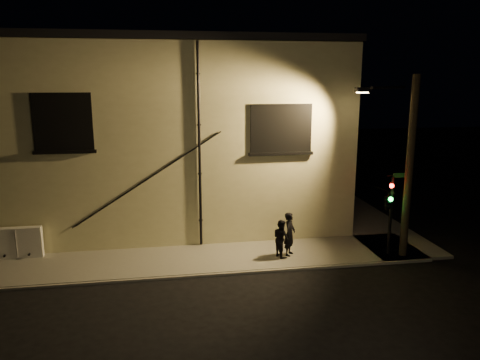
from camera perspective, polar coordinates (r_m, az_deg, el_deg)
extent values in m
plane|color=black|center=(17.64, 2.04, -11.21)|extent=(90.00, 90.00, 0.00)
cube|color=slate|center=(18.69, -8.08, -9.73)|extent=(20.00, 3.00, 0.12)
cube|color=slate|center=(26.69, 12.36, -3.07)|extent=(3.00, 16.00, 0.12)
cube|color=beige|center=(24.98, -8.87, 5.83)|extent=(16.00, 12.00, 8.50)
cube|color=black|center=(24.86, -9.22, 15.95)|extent=(16.20, 12.20, 0.30)
cube|color=black|center=(19.23, -20.79, 6.65)|extent=(2.20, 0.10, 2.20)
cube|color=black|center=(19.25, -20.78, 6.66)|extent=(1.98, 0.05, 1.98)
cube|color=black|center=(19.53, 5.03, 6.31)|extent=(2.60, 0.10, 2.00)
cube|color=#A5B28C|center=(19.54, 5.02, 6.31)|extent=(2.38, 0.05, 1.78)
cylinder|color=black|center=(19.00, -4.97, 4.04)|extent=(0.11, 0.11, 8.30)
cylinder|color=black|center=(19.22, -11.45, -0.04)|extent=(5.96, 0.04, 3.75)
cylinder|color=black|center=(19.20, -11.10, 0.15)|extent=(5.96, 0.04, 3.75)
cube|color=silver|center=(20.40, -25.51, -6.92)|extent=(1.88, 0.32, 1.23)
imported|color=black|center=(18.75, 6.07, -6.55)|extent=(0.69, 0.76, 1.75)
imported|color=black|center=(18.58, 5.05, -7.09)|extent=(0.77, 0.87, 1.51)
cylinder|color=black|center=(19.47, 17.87, -4.18)|extent=(0.12, 0.12, 3.17)
imported|color=black|center=(19.10, 17.58, -2.39)|extent=(0.79, 1.95, 0.77)
sphere|color=#FF140C|center=(18.81, 18.00, -0.69)|extent=(0.17, 0.17, 0.17)
sphere|color=#14FF3F|center=(18.93, 17.90, -2.24)|extent=(0.17, 0.17, 0.17)
cube|color=#0C4C1E|center=(19.25, 19.12, 0.56)|extent=(0.70, 0.03, 0.18)
cylinder|color=black|center=(19.11, 19.93, 1.20)|extent=(0.30, 0.30, 7.19)
cylinder|color=black|center=(18.89, 17.66, 10.71)|extent=(1.82, 1.00, 0.10)
cube|color=black|center=(19.05, 14.70, 10.60)|extent=(0.55, 0.28, 0.18)
cube|color=#FFC672|center=(19.05, 14.69, 10.30)|extent=(0.42, 0.20, 0.04)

